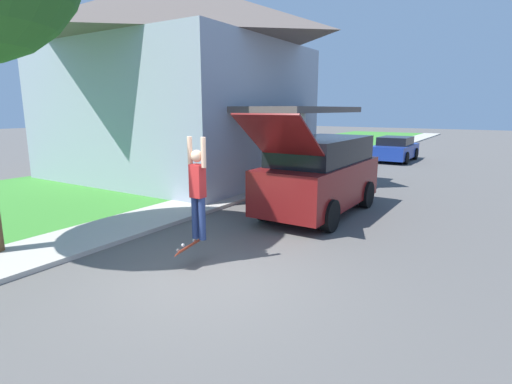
{
  "coord_description": "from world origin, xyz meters",
  "views": [
    {
      "loc": [
        4.29,
        -5.07,
        2.9
      ],
      "look_at": [
        -0.23,
        2.01,
        1.15
      ],
      "focal_mm": 28.0,
      "sensor_mm": 36.0,
      "label": 1
    }
  ],
  "objects": [
    {
      "name": "skateboarder",
      "position": [
        -0.48,
        0.41,
        1.49
      ],
      "size": [
        0.41,
        0.22,
        1.91
      ],
      "color": "navy",
      "rests_on": "ground_plane"
    },
    {
      "name": "house",
      "position": [
        -7.86,
        7.78,
        4.21
      ],
      "size": [
        12.22,
        8.73,
        7.95
      ],
      "color": "#99A3B2",
      "rests_on": "lawn"
    },
    {
      "name": "lawn",
      "position": [
        -8.0,
        6.0,
        0.04
      ],
      "size": [
        10.0,
        80.0,
        0.08
      ],
      "color": "#387F2D",
      "rests_on": "ground_plane"
    },
    {
      "name": "sidewalk",
      "position": [
        -3.6,
        6.0,
        0.05
      ],
      "size": [
        1.8,
        80.0,
        0.1
      ],
      "color": "#ADA89E",
      "rests_on": "ground_plane"
    },
    {
      "name": "skateboard",
      "position": [
        -0.6,
        0.3,
        0.39
      ],
      "size": [
        0.25,
        0.8,
        0.26
      ],
      "color": "#B73D23",
      "rests_on": "ground_plane"
    },
    {
      "name": "suv_parked",
      "position": [
        -0.09,
        5.13,
        1.12
      ],
      "size": [
        2.05,
        5.36,
        2.82
      ],
      "color": "maroon",
      "rests_on": "ground_plane"
    },
    {
      "name": "car_down_street",
      "position": [
        -1.21,
        18.29,
        0.67
      ],
      "size": [
        1.95,
        4.07,
        1.37
      ],
      "color": "navy",
      "rests_on": "ground_plane"
    },
    {
      "name": "ground_plane",
      "position": [
        0.0,
        0.0,
        0.0
      ],
      "size": [
        120.0,
        120.0,
        0.0
      ],
      "primitive_type": "plane",
      "color": "#54514F"
    }
  ]
}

